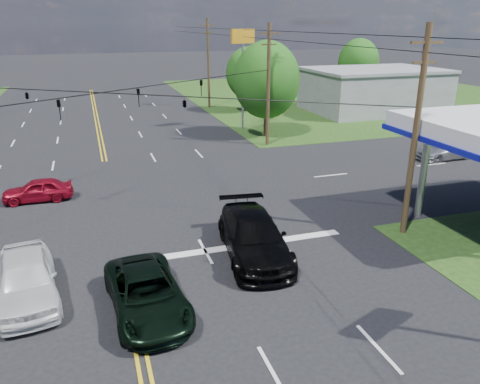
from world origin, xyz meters
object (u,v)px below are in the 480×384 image
object	(u,v)px
retail_ne	(373,91)
pole_right_far	(208,62)
pole_ne	(268,84)
tree_far_r	(358,62)
tree_right_b	(248,73)
tree_right_a	(266,80)
pickup_white	(26,279)
pickup_dkgreen	(147,294)
suv_black	(254,236)
pole_se	(416,132)

from	to	relation	value
retail_ne	pole_right_far	distance (m)	19.02
pole_ne	tree_far_r	size ratio (longest dim) A/B	1.25
tree_right_b	retail_ne	bearing A→B (deg)	-16.50
tree_right_a	tree_right_b	bearing A→B (deg)	78.23
pole_right_far	tree_far_r	bearing A→B (deg)	5.44
retail_ne	tree_far_r	bearing A→B (deg)	68.20
tree_right_a	pickup_white	bearing A→B (deg)	-128.89
tree_right_b	tree_far_r	distance (m)	18.50
pole_right_far	tree_right_a	distance (m)	16.03
tree_far_r	pickup_dkgreen	distance (m)	53.70
pole_ne	suv_black	xyz separation A→B (m)	(-7.58, -17.96, -4.03)
pickup_dkgreen	retail_ne	bearing A→B (deg)	43.05
retail_ne	tree_far_r	distance (m)	11.02
pole_right_far	pole_ne	bearing A→B (deg)	-90.00
pole_ne	pickup_dkgreen	xyz separation A→B (m)	(-12.50, -20.79, -4.20)
pole_right_far	suv_black	world-z (taller)	pole_right_far
pole_right_far	suv_black	bearing A→B (deg)	-101.60
tree_right_b	pickup_white	distance (m)	39.33
pole_ne	suv_black	size ratio (longest dim) A/B	1.55
tree_far_r	suv_black	size ratio (longest dim) A/B	1.24
pole_se	pickup_white	distance (m)	17.00
pole_ne	tree_right_b	size ratio (longest dim) A/B	1.34
tree_right_b	suv_black	distance (m)	34.94
tree_right_a	suv_black	distance (m)	23.00
pole_ne	tree_right_b	xyz separation A→B (m)	(3.50, 15.00, -0.70)
pole_se	tree_right_a	distance (m)	21.02
pole_ne	pickup_white	bearing A→B (deg)	-131.43
tree_far_r	suv_black	distance (m)	48.46
pole_right_far	tree_right_b	xyz separation A→B (m)	(3.50, -4.00, -0.95)
suv_black	pickup_white	distance (m)	8.95
pole_ne	retail_ne	bearing A→B (deg)	32.91
pickup_white	pole_ne	bearing A→B (deg)	41.36
suv_black	pickup_white	size ratio (longest dim) A/B	1.21
pole_se	pole_ne	xyz separation A→B (m)	(0.00, 18.00, 0.00)
tree_right_a	pickup_white	world-z (taller)	tree_right_a
pole_right_far	tree_right_a	world-z (taller)	pole_right_far
pole_se	pickup_white	bearing A→B (deg)	-177.59
pole_se	pole_right_far	size ratio (longest dim) A/B	0.95
retail_ne	pole_right_far	size ratio (longest dim) A/B	1.40
pickup_white	pickup_dkgreen	bearing A→B (deg)	-34.88
retail_ne	suv_black	bearing A→B (deg)	-130.32
pole_ne	tree_right_a	distance (m)	3.16
suv_black	pole_ne	bearing A→B (deg)	74.43
tree_right_b	pole_ne	bearing A→B (deg)	-103.13
retail_ne	tree_far_r	xyz separation A→B (m)	(4.00, 10.00, 2.34)
suv_black	tree_right_a	bearing A→B (deg)	75.05
pole_se	suv_black	xyz separation A→B (m)	(-7.58, 0.04, -4.03)
tree_far_r	retail_ne	bearing A→B (deg)	-111.80
retail_ne	suv_black	distance (m)	38.01
pole_ne	pole_se	bearing A→B (deg)	-90.00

